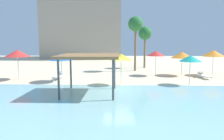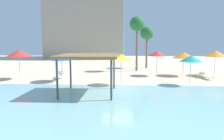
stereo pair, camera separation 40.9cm
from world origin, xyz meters
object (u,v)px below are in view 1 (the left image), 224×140
at_px(beach_umbrella_blue_5, 61,57).
at_px(palm_tree_1, 145,34).
at_px(beach_umbrella_red_1, 156,53).
at_px(lounge_chair_1, 204,75).
at_px(beach_umbrella_teal_0, 190,58).
at_px(beach_umbrella_yellow_2, 121,57).
at_px(shade_pavilion, 89,57).
at_px(lounge_chair_2, 59,76).
at_px(beach_umbrella_orange_4, 214,53).
at_px(beach_umbrella_orange_6, 182,55).
at_px(beach_umbrella_red_3, 17,53).
at_px(palm_tree_0, 136,25).

height_order(beach_umbrella_blue_5, palm_tree_1, palm_tree_1).
bearing_deg(beach_umbrella_blue_5, beach_umbrella_red_1, 23.41).
height_order(lounge_chair_1, palm_tree_1, palm_tree_1).
xyz_separation_m(beach_umbrella_teal_0, beach_umbrella_red_1, (-2.14, 5.24, 0.14)).
distance_m(beach_umbrella_red_1, beach_umbrella_yellow_2, 6.70).
relative_size(shade_pavilion, lounge_chair_2, 2.19).
xyz_separation_m(beach_umbrella_orange_4, beach_umbrella_orange_6, (-3.49, -0.17, -0.18)).
xyz_separation_m(beach_umbrella_red_3, palm_tree_1, (13.67, 10.29, 2.19)).
relative_size(beach_umbrella_teal_0, lounge_chair_1, 1.32).
bearing_deg(lounge_chair_1, beach_umbrella_red_1, -122.96).
bearing_deg(beach_umbrella_blue_5, lounge_chair_2, 115.32).
relative_size(beach_umbrella_yellow_2, beach_umbrella_blue_5, 1.03).
bearing_deg(beach_umbrella_teal_0, lounge_chair_2, 168.12).
relative_size(beach_umbrella_yellow_2, beach_umbrella_orange_6, 1.04).
distance_m(beach_umbrella_yellow_2, beach_umbrella_blue_5, 5.79).
bearing_deg(shade_pavilion, beach_umbrella_orange_6, 44.77).
bearing_deg(lounge_chair_2, beach_umbrella_orange_6, 105.52).
height_order(beach_umbrella_red_3, beach_umbrella_orange_4, beach_umbrella_red_3).
relative_size(shade_pavilion, beach_umbrella_orange_4, 1.49).
bearing_deg(beach_umbrella_yellow_2, palm_tree_1, 74.73).
distance_m(beach_umbrella_red_1, beach_umbrella_blue_5, 10.37).
height_order(beach_umbrella_yellow_2, beach_umbrella_blue_5, beach_umbrella_yellow_2).
bearing_deg(beach_umbrella_red_3, beach_umbrella_orange_6, 11.06).
distance_m(beach_umbrella_teal_0, palm_tree_0, 10.60).
xyz_separation_m(beach_umbrella_teal_0, beach_umbrella_orange_4, (4.29, 5.56, 0.14)).
height_order(beach_umbrella_orange_4, beach_umbrella_blue_5, beach_umbrella_orange_4).
bearing_deg(palm_tree_0, beach_umbrella_orange_4, -22.77).
relative_size(shade_pavilion, palm_tree_1, 0.72).
xyz_separation_m(beach_umbrella_blue_5, lounge_chair_1, (14.25, 2.36, -2.03)).
distance_m(beach_umbrella_teal_0, beach_umbrella_blue_5, 11.71).
relative_size(beach_umbrella_orange_6, palm_tree_1, 0.45).
xyz_separation_m(beach_umbrella_blue_5, lounge_chair_2, (-0.70, 1.48, -2.03)).
height_order(beach_umbrella_teal_0, beach_umbrella_red_3, beach_umbrella_red_3).
bearing_deg(beach_umbrella_red_1, palm_tree_0, 117.60).
distance_m(beach_umbrella_red_3, lounge_chair_2, 4.56).
bearing_deg(palm_tree_0, beach_umbrella_yellow_2, -101.26).
height_order(beach_umbrella_yellow_2, lounge_chair_1, beach_umbrella_yellow_2).
bearing_deg(palm_tree_1, beach_umbrella_orange_6, -64.04).
xyz_separation_m(beach_umbrella_teal_0, palm_tree_0, (-4.16, 9.11, 3.47)).
height_order(shade_pavilion, lounge_chair_2, shade_pavilion).
relative_size(beach_umbrella_red_3, beach_umbrella_orange_4, 1.05).
distance_m(beach_umbrella_yellow_2, beach_umbrella_orange_6, 8.83).
height_order(beach_umbrella_red_3, palm_tree_0, palm_tree_0).
height_order(beach_umbrella_red_1, beach_umbrella_blue_5, beach_umbrella_red_1).
distance_m(beach_umbrella_blue_5, lounge_chair_1, 14.58).
bearing_deg(beach_umbrella_orange_6, beach_umbrella_blue_5, -161.07).
height_order(lounge_chair_2, palm_tree_1, palm_tree_1).
distance_m(shade_pavilion, beach_umbrella_teal_0, 9.08).
bearing_deg(lounge_chair_1, lounge_chair_2, -99.20).
xyz_separation_m(beach_umbrella_red_1, beach_umbrella_orange_4, (6.43, 0.32, 0.00)).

